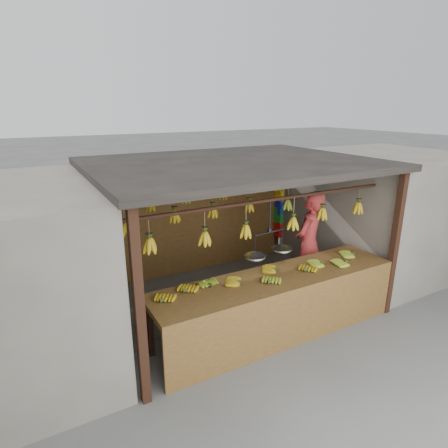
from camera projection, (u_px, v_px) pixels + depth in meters
ground at (232, 301)px, 6.42m from camera, size 80.00×80.00×0.00m
stall at (223, 184)px, 6.10m from camera, size 4.30×3.30×2.40m
neighbor_right at (383, 209)px, 7.73m from camera, size 3.00×3.00×2.30m
counter at (282, 292)px, 5.22m from camera, size 3.73×0.85×0.96m
hanging_bananas at (233, 209)px, 5.93m from camera, size 3.60×2.24×0.38m
balance_scale at (269, 250)px, 5.20m from camera, size 0.78×0.34×0.77m
vendor at (309, 244)px, 6.46m from camera, size 0.79×0.68×1.84m
bag_bundles at (279, 211)px, 8.14m from camera, size 0.08×0.26×1.16m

